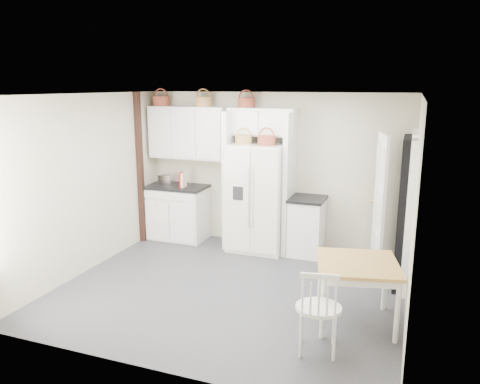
% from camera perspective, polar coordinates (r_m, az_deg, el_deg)
% --- Properties ---
extents(floor, '(4.50, 4.50, 0.00)m').
position_cam_1_polar(floor, '(6.52, -1.16, -11.68)').
color(floor, '#313137').
rests_on(floor, ground).
extents(ceiling, '(4.50, 4.50, 0.00)m').
position_cam_1_polar(ceiling, '(5.93, -1.28, 11.81)').
color(ceiling, white).
rests_on(ceiling, wall_back).
extents(wall_back, '(4.50, 0.00, 4.50)m').
position_cam_1_polar(wall_back, '(7.95, 4.06, 2.65)').
color(wall_back, '#BBB5A5').
rests_on(wall_back, floor).
extents(wall_left, '(0.00, 4.00, 4.00)m').
position_cam_1_polar(wall_left, '(7.21, -18.10, 0.97)').
color(wall_left, '#BBB5A5').
rests_on(wall_left, floor).
extents(wall_right, '(0.00, 4.00, 4.00)m').
position_cam_1_polar(wall_right, '(5.70, 20.37, -2.30)').
color(wall_right, '#BBB5A5').
rests_on(wall_right, floor).
extents(refrigerator, '(0.92, 0.74, 1.78)m').
position_cam_1_polar(refrigerator, '(7.76, 2.24, -0.68)').
color(refrigerator, silver).
rests_on(refrigerator, floor).
extents(base_cab_left, '(1.00, 0.63, 0.93)m').
position_cam_1_polar(base_cab_left, '(8.48, -7.54, -2.56)').
color(base_cab_left, silver).
rests_on(base_cab_left, floor).
extents(base_cab_right, '(0.52, 0.62, 0.91)m').
position_cam_1_polar(base_cab_right, '(7.71, 8.14, -4.25)').
color(base_cab_right, silver).
rests_on(base_cab_right, floor).
extents(dining_table, '(1.08, 1.08, 0.75)m').
position_cam_1_polar(dining_table, '(5.68, 13.94, -11.83)').
color(dining_table, '#925E35').
rests_on(dining_table, floor).
extents(windsor_chair, '(0.54, 0.51, 0.97)m').
position_cam_1_polar(windsor_chair, '(5.00, 9.56, -13.76)').
color(windsor_chair, silver).
rests_on(windsor_chair, floor).
extents(counter_left, '(1.05, 0.68, 0.04)m').
position_cam_1_polar(counter_left, '(8.37, -7.64, 0.65)').
color(counter_left, black).
rests_on(counter_left, base_cab_left).
extents(counter_right, '(0.56, 0.66, 0.04)m').
position_cam_1_polar(counter_right, '(7.59, 8.25, -0.82)').
color(counter_right, black).
rests_on(counter_right, base_cab_right).
extents(toaster, '(0.27, 0.18, 0.18)m').
position_cam_1_polar(toaster, '(8.43, -8.99, 1.47)').
color(toaster, silver).
rests_on(toaster, counter_left).
extents(cookbook_red, '(0.07, 0.18, 0.26)m').
position_cam_1_polar(cookbook_red, '(8.21, -7.17, 1.50)').
color(cookbook_red, maroon).
rests_on(cookbook_red, counter_left).
extents(cookbook_cream, '(0.04, 0.17, 0.25)m').
position_cam_1_polar(cookbook_cream, '(8.19, -6.87, 1.46)').
color(cookbook_cream, beige).
rests_on(cookbook_cream, counter_left).
extents(basket_upper_a, '(0.30, 0.30, 0.17)m').
position_cam_1_polar(basket_upper_a, '(8.46, -9.59, 10.87)').
color(basket_upper_a, maroon).
rests_on(basket_upper_a, upper_cabinet).
extents(basket_upper_c, '(0.29, 0.29, 0.17)m').
position_cam_1_polar(basket_upper_c, '(8.09, -4.48, 10.91)').
color(basket_upper_c, olive).
rests_on(basket_upper_c, upper_cabinet).
extents(basket_bridge_a, '(0.28, 0.28, 0.16)m').
position_cam_1_polar(basket_bridge_a, '(7.80, 0.76, 10.84)').
color(basket_bridge_a, maroon).
rests_on(basket_bridge_a, bridge_cabinet).
extents(basket_fridge_a, '(0.27, 0.27, 0.14)m').
position_cam_1_polar(basket_fridge_a, '(7.57, 0.43, 6.38)').
color(basket_fridge_a, olive).
rests_on(basket_fridge_a, refrigerator).
extents(basket_fridge_b, '(0.28, 0.28, 0.15)m').
position_cam_1_polar(basket_fridge_b, '(7.44, 3.25, 6.29)').
color(basket_fridge_b, maroon).
rests_on(basket_fridge_b, refrigerator).
extents(upper_cabinet, '(1.40, 0.34, 0.90)m').
position_cam_1_polar(upper_cabinet, '(8.25, -6.33, 7.19)').
color(upper_cabinet, silver).
rests_on(upper_cabinet, wall_back).
extents(bridge_cabinet, '(1.12, 0.34, 0.45)m').
position_cam_1_polar(bridge_cabinet, '(7.73, 2.72, 8.54)').
color(bridge_cabinet, silver).
rests_on(bridge_cabinet, wall_back).
extents(fridge_panel_left, '(0.08, 0.60, 2.30)m').
position_cam_1_polar(fridge_panel_left, '(7.91, -1.16, 1.52)').
color(fridge_panel_left, silver).
rests_on(fridge_panel_left, floor).
extents(fridge_panel_right, '(0.08, 0.60, 2.30)m').
position_cam_1_polar(fridge_panel_right, '(7.60, 6.02, 0.98)').
color(fridge_panel_right, silver).
rests_on(fridge_panel_right, floor).
extents(trim_post, '(0.09, 0.09, 2.60)m').
position_cam_1_polar(trim_post, '(8.26, -12.07, 2.79)').
color(trim_post, black).
rests_on(trim_post, floor).
extents(doorway_void, '(0.18, 0.85, 2.05)m').
position_cam_1_polar(doorway_void, '(6.73, 19.48, -2.37)').
color(doorway_void, black).
rests_on(doorway_void, floor).
extents(door_slab, '(0.21, 0.79, 2.05)m').
position_cam_1_polar(door_slab, '(7.07, 16.62, -1.46)').
color(door_slab, white).
rests_on(door_slab, floor).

